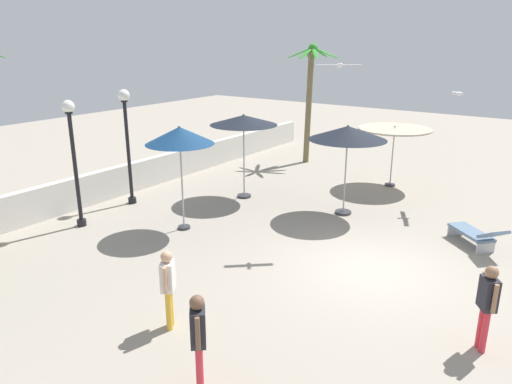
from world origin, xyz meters
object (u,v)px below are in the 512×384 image
(patio_umbrella_3, at_px, (348,134))
(lamp_post_0, at_px, (127,133))
(patio_umbrella_2, at_px, (180,136))
(guest_1, at_px, (487,300))
(seagull_1, at_px, (339,65))
(seagull_0, at_px, (458,93))
(palm_tree_1, at_px, (310,88))
(patio_umbrella_1, at_px, (395,131))
(guest_3, at_px, (198,334))
(patio_umbrella_4, at_px, (244,121))
(lamp_post_1, at_px, (73,151))
(guest_2, at_px, (168,282))
(lounge_chair_0, at_px, (477,234))

(patio_umbrella_3, xyz_separation_m, lamp_post_0, (-3.29, 6.53, -0.17))
(patio_umbrella_2, xyz_separation_m, guest_1, (-1.24, -8.64, -1.81))
(seagull_1, bearing_deg, seagull_0, -21.14)
(patio_umbrella_3, height_order, palm_tree_1, palm_tree_1)
(patio_umbrella_1, distance_m, guest_3, 13.12)
(guest_1, bearing_deg, seagull_0, 18.78)
(patio_umbrella_3, xyz_separation_m, seagull_1, (-1.96, -0.52, 2.18))
(seagull_0, bearing_deg, patio_umbrella_4, 119.54)
(patio_umbrella_3, bearing_deg, palm_tree_1, 38.64)
(lamp_post_1, bearing_deg, lamp_post_0, 9.45)
(seagull_0, distance_m, seagull_1, 5.44)
(lamp_post_1, xyz_separation_m, guest_2, (-2.39, -6.17, -1.36))
(lounge_chair_0, bearing_deg, guest_3, 164.32)
(guest_3, height_order, seagull_1, seagull_1)
(seagull_1, bearing_deg, guest_1, -124.79)
(patio_umbrella_2, distance_m, patio_umbrella_3, 5.25)
(guest_1, relative_size, guest_3, 0.98)
(patio_umbrella_1, bearing_deg, lounge_chair_0, -136.93)
(guest_3, bearing_deg, guest_1, -42.79)
(patio_umbrella_3, distance_m, lamp_post_1, 8.34)
(guest_1, height_order, guest_3, guest_3)
(patio_umbrella_4, xyz_separation_m, lamp_post_0, (-2.81, 2.81, -0.28))
(patio_umbrella_4, relative_size, guest_1, 1.79)
(palm_tree_1, distance_m, guest_3, 16.10)
(patio_umbrella_2, distance_m, guest_3, 7.41)
(guest_2, bearing_deg, patio_umbrella_1, -0.51)
(lamp_post_0, distance_m, lounge_chair_0, 11.28)
(guest_2, height_order, seagull_0, seagull_0)
(patio_umbrella_2, bearing_deg, guest_2, -139.70)
(patio_umbrella_1, bearing_deg, guest_3, -173.02)
(lamp_post_1, distance_m, lounge_chair_0, 11.73)
(patio_umbrella_2, bearing_deg, seagull_0, -39.72)
(patio_umbrella_3, xyz_separation_m, guest_1, (-5.25, -5.26, -1.63))
(lounge_chair_0, bearing_deg, patio_umbrella_1, 43.07)
(lounge_chair_0, relative_size, guest_2, 1.06)
(patio_umbrella_1, relative_size, patio_umbrella_2, 0.87)
(seagull_1, bearing_deg, guest_3, -170.35)
(palm_tree_1, height_order, lounge_chair_0, palm_tree_1)
(lamp_post_1, bearing_deg, patio_umbrella_3, -47.35)
(lamp_post_1, xyz_separation_m, guest_1, (0.40, -11.39, -1.33))
(palm_tree_1, relative_size, seagull_1, 5.18)
(patio_umbrella_1, xyz_separation_m, patio_umbrella_4, (-4.40, 3.86, 0.61))
(patio_umbrella_2, bearing_deg, patio_umbrella_3, -40.18)
(patio_umbrella_4, xyz_separation_m, palm_tree_1, (6.08, 0.76, 0.62))
(patio_umbrella_4, relative_size, seagull_1, 2.96)
(seagull_1, bearing_deg, patio_umbrella_3, 14.98)
(patio_umbrella_2, distance_m, lamp_post_1, 3.24)
(patio_umbrella_4, bearing_deg, patio_umbrella_3, -82.67)
(guest_1, relative_size, seagull_0, 1.35)
(patio_umbrella_3, height_order, lamp_post_1, lamp_post_1)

